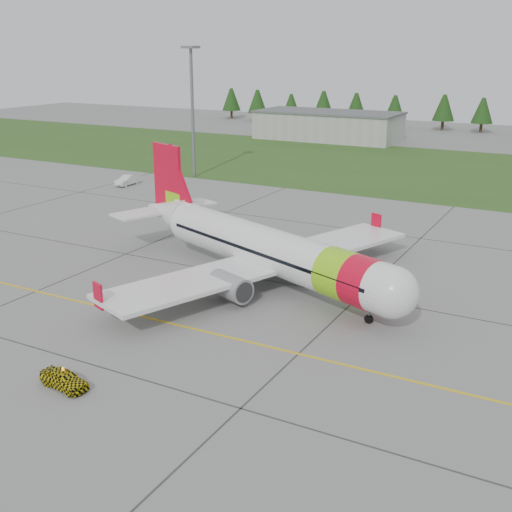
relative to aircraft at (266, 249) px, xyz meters
The scene contains 9 objects.
ground 19.87m from the aircraft, 94.01° to the right, with size 320.00×320.00×0.00m, color gray.
aircraft is the anchor object (origin of this frame).
follow_me_car 22.83m from the aircraft, 95.48° to the right, with size 1.41×1.20×3.51m, color yellow.
service_van 47.61m from the aircraft, 144.25° to the left, with size 1.60×1.51×4.60m, color silver.
grass_strip 62.51m from the aircraft, 91.26° to the left, with size 320.00×50.00×0.03m, color #30561E.
taxi_guideline 12.06m from the aircraft, 96.76° to the right, with size 120.00×0.25×0.02m, color gold.
hangar_west 95.70m from the aircraft, 109.14° to the left, with size 32.00×14.00×6.00m, color #A8A8A3.
floodlight_mast 51.36m from the aircraft, 130.98° to the left, with size 0.50×0.50×20.00m, color slate.
treeline 118.44m from the aircraft, 90.66° to the left, with size 160.00×8.00×10.00m, color #1C3F14, non-canonical shape.
Camera 1 is at (26.49, -28.44, 20.06)m, focal length 45.00 mm.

